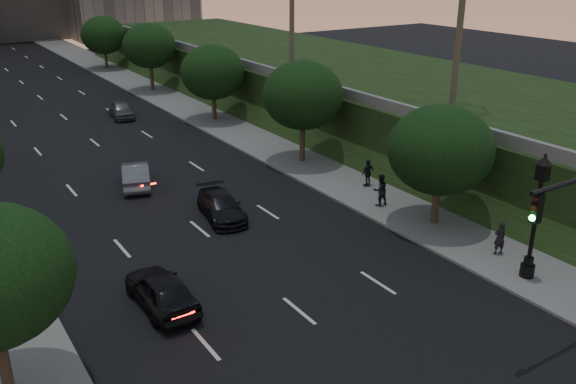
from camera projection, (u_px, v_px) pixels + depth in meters
ground at (385, 382)px, 19.71m from camera, size 160.00×160.00×0.00m
road_surface at (103, 150)px, 43.18m from camera, size 16.00×140.00×0.02m
sidewalk_right at (231, 128)px, 48.33m from camera, size 4.50×140.00×0.15m
embankment at (363, 91)px, 52.00m from camera, size 18.00×90.00×4.00m
parapet_wall at (279, 74)px, 46.85m from camera, size 0.35×90.00×0.70m
tree_right_a at (441, 150)px, 29.71m from camera, size 5.20×5.20×6.24m
tree_right_b at (303, 95)px, 38.92m from camera, size 5.20×5.20×6.74m
tree_right_c at (213, 72)px, 49.27m from camera, size 5.20×5.20×6.24m
tree_right_d at (149, 46)px, 60.04m from camera, size 5.20×5.20×6.74m
tree_right_e at (103, 35)px, 71.95m from camera, size 5.20×5.20×6.24m
street_lamp at (535, 223)px, 25.01m from camera, size 0.64×0.64×5.62m
sedan_near_left at (161, 290)px, 23.67m from camera, size 1.83×4.43×1.50m
sedan_mid_left at (136, 175)px, 36.16m from camera, size 2.81×4.66×1.45m
sedan_near_right at (221, 206)px, 31.80m from camera, size 2.59×4.71×1.29m
sedan_far_right at (121, 109)px, 51.41m from camera, size 2.19×4.32×1.41m
pedestrian_a at (500, 238)px, 27.58m from camera, size 0.67×0.53×1.61m
pedestrian_b at (380, 190)px, 32.95m from camera, size 0.94×0.77×1.77m
pedestrian_c at (368, 173)px, 35.75m from camera, size 0.99×0.51×1.62m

